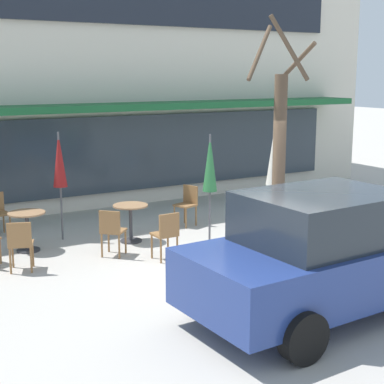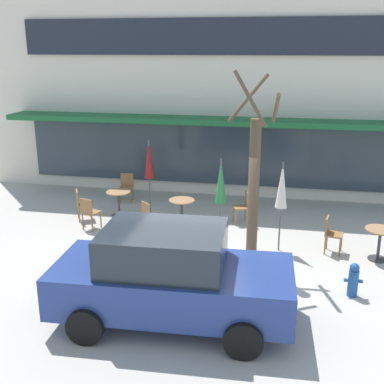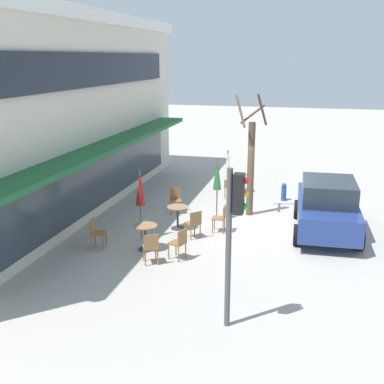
{
  "view_description": "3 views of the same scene",
  "coord_description": "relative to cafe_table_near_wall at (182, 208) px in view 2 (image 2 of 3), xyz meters",
  "views": [
    {
      "loc": [
        -5.62,
        -7.61,
        3.33
      ],
      "look_at": [
        0.43,
        2.65,
        0.93
      ],
      "focal_mm": 55.0,
      "sensor_mm": 36.0,
      "label": 1
    },
    {
      "loc": [
        1.8,
        -9.3,
        4.76
      ],
      "look_at": [
        -0.54,
        2.63,
        1.07
      ],
      "focal_mm": 45.0,
      "sensor_mm": 36.0,
      "label": 2
    },
    {
      "loc": [
        -15.22,
        -1.29,
        5.46
      ],
      "look_at": [
        -0.54,
        2.47,
        1.19
      ],
      "focal_mm": 45.0,
      "sensor_mm": 36.0,
      "label": 3
    }
  ],
  "objects": [
    {
      "name": "ground_plane",
      "position": [
        0.87,
        -2.87,
        -0.52
      ],
      "size": [
        80.0,
        80.0,
        0.0
      ],
      "primitive_type": "plane",
      "color": "#ADA8A0"
    },
    {
      "name": "building_facade",
      "position": [
        0.87,
        7.09,
        2.99
      ],
      "size": [
        16.81,
        9.1,
        7.02
      ],
      "color": "beige",
      "rests_on": "ground"
    },
    {
      "name": "cafe_table_near_wall",
      "position": [
        0.0,
        0.0,
        0.0
      ],
      "size": [
        0.7,
        0.7,
        0.76
      ],
      "color": "#333338",
      "rests_on": "ground"
    },
    {
      "name": "cafe_table_streetside",
      "position": [
        -1.96,
        0.41,
        0.0
      ],
      "size": [
        0.7,
        0.7,
        0.76
      ],
      "color": "#333338",
      "rests_on": "ground"
    },
    {
      "name": "cafe_table_by_tree",
      "position": [
        4.94,
        -1.27,
        0.0
      ],
      "size": [
        0.7,
        0.7,
        0.76
      ],
      "color": "#333338",
      "rests_on": "ground"
    },
    {
      "name": "patio_umbrella_green_folded",
      "position": [
        2.66,
        -1.16,
        1.11
      ],
      "size": [
        0.28,
        0.28,
        2.2
      ],
      "color": "#4C4C51",
      "rests_on": "ground"
    },
    {
      "name": "patio_umbrella_cream_folded",
      "position": [
        1.2,
        -1.06,
        1.11
      ],
      "size": [
        0.28,
        0.28,
        2.2
      ],
      "color": "#4C4C51",
      "rests_on": "ground"
    },
    {
      "name": "patio_umbrella_corner_open",
      "position": [
        -1.14,
        0.85,
        1.11
      ],
      "size": [
        0.28,
        0.28,
        2.2
      ],
      "color": "#4C4C51",
      "rests_on": "ground"
    },
    {
      "name": "cafe_chair_0",
      "position": [
        0.05,
        -1.44,
        0.01
      ],
      "size": [
        0.41,
        0.41,
        0.89
      ],
      "color": "olive",
      "rests_on": "ground"
    },
    {
      "name": "cafe_chair_1",
      "position": [
        -2.38,
        -0.73,
        0.01
      ],
      "size": [
        0.51,
        0.51,
        0.89
      ],
      "color": "olive",
      "rests_on": "ground"
    },
    {
      "name": "cafe_chair_2",
      "position": [
        -2.2,
        1.87,
        0.01
      ],
      "size": [
        0.46,
        0.46,
        0.89
      ],
      "color": "olive",
      "rests_on": "ground"
    },
    {
      "name": "cafe_chair_3",
      "position": [
        -2.89,
        -0.08,
        0.01
      ],
      "size": [
        0.54,
        0.54,
        0.89
      ],
      "color": "olive",
      "rests_on": "ground"
    },
    {
      "name": "cafe_chair_4",
      "position": [
        -0.71,
        -0.73,
        0.01
      ],
      "size": [
        0.57,
        0.57,
        0.89
      ],
      "color": "olive",
      "rests_on": "ground"
    },
    {
      "name": "cafe_chair_5",
      "position": [
        3.87,
        -1.05,
        0.01
      ],
      "size": [
        0.47,
        0.47,
        0.89
      ],
      "color": "olive",
      "rests_on": "ground"
    },
    {
      "name": "cafe_chair_6",
      "position": [
        1.64,
        0.56,
        0.01
      ],
      "size": [
        0.51,
        0.51,
        0.89
      ],
      "color": "olive",
      "rests_on": "ground"
    },
    {
      "name": "parked_sedan",
      "position": [
        0.82,
        -4.71,
        0.36
      ],
      "size": [
        4.27,
        2.15,
        1.76
      ],
      "color": "navy",
      "rests_on": "ground"
    },
    {
      "name": "street_tree",
      "position": [
        2.06,
        -2.08,
        1.36
      ],
      "size": [
        1.13,
        1.14,
        4.32
      ],
      "color": "brown",
      "rests_on": "ground"
    },
    {
      "name": "fire_hydrant",
      "position": [
        4.15,
        -3.15,
        -0.16
      ],
      "size": [
        0.36,
        0.2,
        0.71
      ],
      "color": "#1E4C8C",
      "rests_on": "ground"
    }
  ]
}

